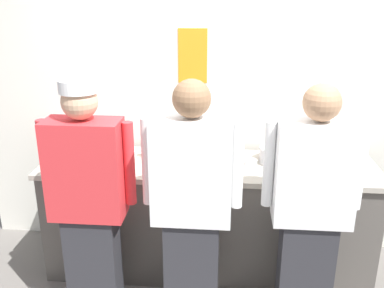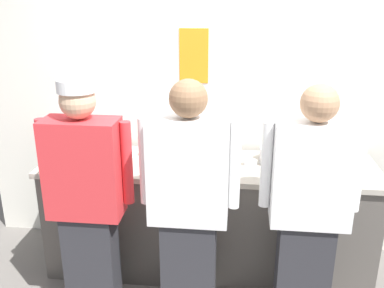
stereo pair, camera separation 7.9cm
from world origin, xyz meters
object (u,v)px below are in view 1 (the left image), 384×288
Objects in this scene: ramekin_green_sauce at (130,153)px; plate_stack_rear at (330,165)px; chef_center at (192,208)px; chefs_knife at (236,166)px; ramekin_red_sauce at (250,162)px; chef_near_left at (89,201)px; sheet_tray at (197,162)px; chef_far_right at (311,209)px; plate_stack_front at (85,157)px; squeeze_bottle_primary at (146,148)px; ramekin_orange_sauce at (88,149)px; mixing_bowl_steel at (279,155)px.

plate_stack_rear is at bearing -4.98° from ramekin_green_sauce.
chefs_knife is at bearing 66.25° from chef_center.
chef_center reaches higher than ramekin_red_sauce.
chef_near_left is at bearing 177.32° from chef_center.
ramekin_red_sauce is at bearing 1.43° from sheet_tray.
chef_far_right is 0.66m from plate_stack_rear.
plate_stack_front is at bearing -147.17° from ramekin_green_sauce.
chef_center is at bearing -60.91° from squeeze_bottle_primary.
plate_stack_front is 0.87m from sheet_tray.
chef_center is at bearing -2.68° from chef_near_left.
chef_near_left is at bearing -134.56° from sheet_tray.
chef_far_right is at bearing 5.20° from chef_center.
chef_near_left is 0.63m from plate_stack_front.
chef_far_right is 17.70× the size of ramekin_orange_sauce.
chef_far_right is 9.60× the size of squeeze_bottle_primary.
plate_stack_front is at bearing -178.18° from plate_stack_rear.
squeeze_bottle_primary is at bearing -11.38° from ramekin_orange_sauce.
plate_stack_front is 1.88m from plate_stack_rear.
chefs_knife is (1.24, -0.23, -0.02)m from ramekin_orange_sauce.
ramekin_red_sauce is at bearing 60.85° from chef_center.
ramekin_red_sauce is (1.28, 0.08, -0.03)m from plate_stack_front.
chefs_knife is (0.87, -0.17, -0.02)m from ramekin_green_sauce.
chefs_knife is at bearing 1.40° from plate_stack_front.
ramekin_orange_sauce is at bearing 176.03° from mixing_bowl_steel.
chef_center is at bearing -128.81° from mixing_bowl_steel.
plate_stack_front reaches higher than ramekin_red_sauce.
chef_near_left is 1.79m from plate_stack_rear.
ramekin_red_sauce is 0.98m from ramekin_green_sauce.
sheet_tray is (0.86, 0.07, -0.04)m from plate_stack_front.
plate_stack_front is 1.17m from chefs_knife.
mixing_bowl_steel reaches higher than ramekin_orange_sauce.
sheet_tray is at bearing -178.57° from ramekin_red_sauce.
plate_stack_front is at bearing -161.67° from squeeze_bottle_primary.
mixing_bowl_steel is at bearing -3.97° from ramekin_orange_sauce.
plate_stack_rear reaches higher than chefs_knife.
plate_stack_rear is (1.66, 0.65, 0.05)m from chef_near_left.
ramekin_orange_sauce is at bearing 169.64° from chefs_knife.
chef_far_right is 15.74× the size of ramekin_green_sauce.
mixing_bowl_steel is 1.13× the size of chefs_knife.
ramekin_green_sauce is at bearing 83.23° from chef_near_left.
mixing_bowl_steel is (-0.13, 0.70, 0.09)m from chef_far_right.
chef_far_right reaches higher than squeeze_bottle_primary.
chef_center is 17.97× the size of ramekin_orange_sauce.
chef_near_left is 1.26m from ramekin_red_sauce.
chefs_knife is at bearing -10.36° from ramekin_orange_sauce.
sheet_tray is 0.95m from ramekin_orange_sauce.
ramekin_green_sauce is (-1.57, 0.14, -0.01)m from plate_stack_rear.
plate_stack_front is at bearing -175.37° from sheet_tray.
chef_center reaches higher than chef_near_left.
sheet_tray is at bearing 179.42° from plate_stack_rear.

